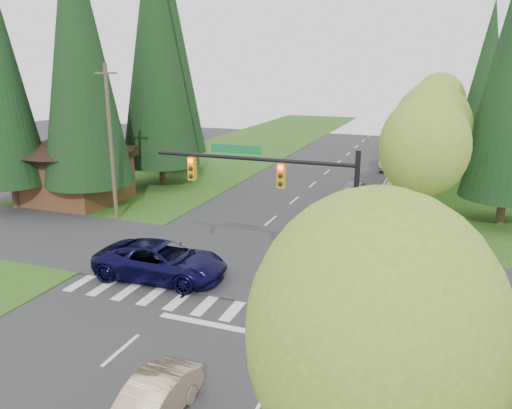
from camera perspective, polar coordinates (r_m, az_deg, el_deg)
The scene contains 30 objects.
ground at distance 19.95m, azimuth -13.47°, elevation -14.44°, with size 120.00×120.00×0.00m, color #28282B.
grass_east at distance 35.60m, azimuth 24.43°, elevation -1.83°, with size 14.00×110.00×0.06m, color #1F4B14.
grass_west at distance 42.34m, azimuth -13.14°, elevation 1.80°, with size 14.00×110.00×0.06m, color #1F4B14.
cross_street at distance 26.22m, azimuth -3.70°, elevation -6.48°, with size 120.00×8.00×0.10m, color #28282B.
sidewalk_east at distance 37.53m, azimuth 14.99°, elevation -0.03°, with size 1.80×80.00×0.13m, color gray.
curb_east at distance 37.62m, azimuth 13.71°, elevation 0.09°, with size 0.20×80.00×0.13m, color gray.
stone_wall_north at distance 45.13m, azimuth 18.25°, elevation 2.68°, with size 0.70×40.00×0.70m, color #4C4438.
traffic_signal at distance 20.06m, azimuth 3.36°, elevation 1.56°, with size 8.70×0.37×6.80m.
brown_building at distance 39.01m, azimuth -19.93°, elevation 4.78°, with size 8.40×8.40×5.40m.
utility_pole at distance 32.98m, azimuth -16.25°, elevation 6.80°, with size 1.60×0.24×10.00m.
decid_tree_0 at distance 28.43m, azimuth 18.66°, elevation 6.21°, with size 4.80×4.80×8.37m.
decid_tree_1 at distance 35.34m, azimuth 19.37°, elevation 8.17°, with size 5.20×5.20×8.80m.
decid_tree_2 at distance 42.29m, azimuth 19.44°, elevation 9.43°, with size 5.00×5.00×8.82m.
decid_tree_3 at distance 49.28m, azimuth 19.79°, elevation 9.85°, with size 5.00×5.00×8.55m.
decid_tree_4 at distance 56.23m, azimuth 20.12°, elevation 10.83°, with size 5.40×5.40×9.18m.
decid_tree_5 at distance 63.25m, azimuth 20.03°, elevation 10.79°, with size 4.80×4.80×8.30m.
decid_tree_6 at distance 70.21m, azimuth 20.27°, elevation 11.43°, with size 5.20×5.20×8.86m.
decid_tree_south at distance 9.33m, azimuth 13.37°, elevation -14.22°, with size 4.60×4.60×7.92m.
conifer_w_a at distance 36.39m, azimuth -19.62°, elevation 16.25°, with size 6.12×6.12×19.80m.
conifer_w_b at distance 41.38m, azimuth -19.16°, elevation 14.71°, with size 5.44×5.44×17.80m.
conifer_w_c at distance 42.35m, azimuth -11.38°, elevation 17.28°, with size 6.46×6.46×20.80m.
conifer_w_e at distance 48.51m, azimuth -9.55°, elevation 15.94°, with size 5.78×5.78×18.80m.
conifer_e_c at distance 62.22m, azimuth 24.96°, elevation 13.70°, with size 5.10×5.10×16.80m.
sedan_champagne at distance 15.42m, azimuth -12.01°, elevation -21.40°, with size 1.37×3.92×1.29m, color #D1AF8B.
suv_navy at distance 24.27m, azimuth -10.78°, elevation -6.35°, with size 2.92×6.33×1.76m, color black.
parked_car_a at distance 37.41m, azimuth 10.90°, elevation 1.14°, with size 1.59×3.95×1.35m, color #9FA0A4.
parked_car_b at distance 37.70m, azimuth 10.98°, elevation 1.27°, with size 1.93×4.75×1.38m, color slate.
parked_car_c at distance 50.66m, azimuth 15.23°, elevation 4.79°, with size 1.72×4.92×1.62m, color #9E9DA2.
parked_car_d at distance 51.74m, azimuth 15.23°, elevation 4.94°, with size 1.77×4.41×1.50m, color silver.
parked_car_e at distance 62.96m, azimuth 15.12°, elevation 6.69°, with size 1.84×4.53×1.31m, color #A3A4A8.
Camera 1 is at (10.11, -14.09, 9.85)m, focal length 35.00 mm.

